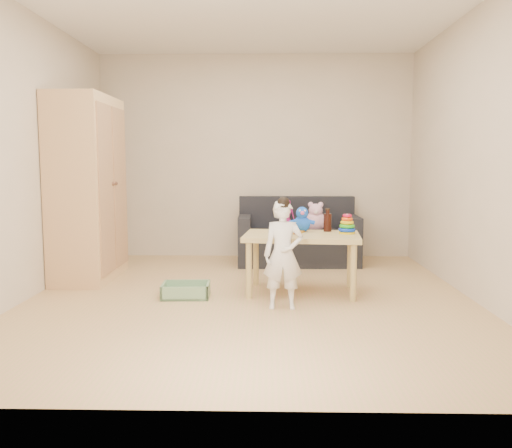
{
  "coord_description": "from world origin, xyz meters",
  "views": [
    {
      "loc": [
        0.17,
        -4.81,
        1.22
      ],
      "look_at": [
        0.05,
        0.25,
        0.65
      ],
      "focal_mm": 38.0,
      "sensor_mm": 36.0,
      "label": 1
    }
  ],
  "objects_px": {
    "wardrobe": "(88,189)",
    "play_table": "(302,263)",
    "sofa": "(298,247)",
    "toddler": "(283,256)"
  },
  "relations": [
    {
      "from": "wardrobe",
      "to": "play_table",
      "type": "xyz_separation_m",
      "value": [
        2.21,
        -0.59,
        -0.67
      ]
    },
    {
      "from": "sofa",
      "to": "play_table",
      "type": "distance_m",
      "value": 1.5
    },
    {
      "from": "sofa",
      "to": "play_table",
      "type": "relative_size",
      "value": 1.35
    },
    {
      "from": "sofa",
      "to": "toddler",
      "type": "xyz_separation_m",
      "value": [
        -0.24,
        -2.05,
        0.24
      ]
    },
    {
      "from": "wardrobe",
      "to": "sofa",
      "type": "distance_m",
      "value": 2.54
    },
    {
      "from": "wardrobe",
      "to": "toddler",
      "type": "relative_size",
      "value": 2.13
    },
    {
      "from": "play_table",
      "to": "toddler",
      "type": "relative_size",
      "value": 1.19
    },
    {
      "from": "toddler",
      "to": "sofa",
      "type": "bearing_deg",
      "value": 82.5
    },
    {
      "from": "wardrobe",
      "to": "play_table",
      "type": "bearing_deg",
      "value": -14.96
    },
    {
      "from": "sofa",
      "to": "toddler",
      "type": "relative_size",
      "value": 1.61
    }
  ]
}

